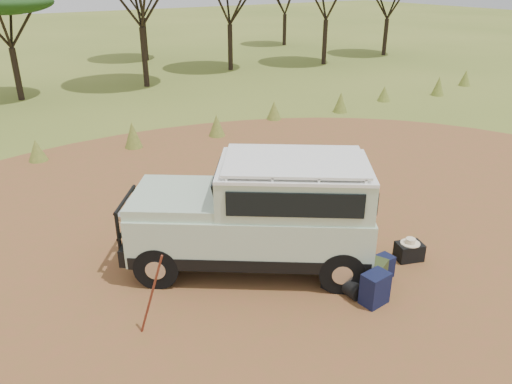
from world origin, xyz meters
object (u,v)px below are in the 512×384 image
backpack_black (332,277)px  hard_case (409,251)px  backpack_olive (377,274)px  walking_staff (151,295)px  safari_vehicle (259,216)px  backpack_navy (375,289)px  duffel_navy (382,267)px

backpack_black → hard_case: backpack_black is taller
backpack_olive → hard_case: bearing=-9.9°
walking_staff → hard_case: (5.35, -0.68, -0.58)m
backpack_black → safari_vehicle: bearing=104.5°
safari_vehicle → walking_staff: (-2.60, -0.84, -0.35)m
backpack_black → backpack_navy: size_ratio=0.75×
hard_case → safari_vehicle: bearing=170.1°
backpack_navy → backpack_olive: bearing=35.0°
backpack_navy → hard_case: (1.69, 0.69, -0.12)m
safari_vehicle → duffel_navy: safari_vehicle is taller
backpack_olive → safari_vehicle: bearing=104.0°
hard_case → backpack_olive: bearing=-146.3°
safari_vehicle → walking_staff: size_ratio=3.08×
walking_staff → backpack_olive: bearing=-61.4°
backpack_black → hard_case: size_ratio=0.88×
duffel_navy → hard_case: size_ratio=0.85×
safari_vehicle → walking_staff: bearing=-126.8°
walking_staff → duffel_navy: (4.40, -0.84, -0.54)m
safari_vehicle → backpack_black: bearing=-27.1°
walking_staff → duffel_navy: walking_staff is taller
safari_vehicle → backpack_navy: size_ratio=7.89×
backpack_navy → backpack_olive: (0.42, 0.36, -0.04)m
backpack_black → hard_case: 2.02m
duffel_navy → hard_case: bearing=8.3°
backpack_navy → backpack_olive: 0.56m
walking_staff → backpack_navy: walking_staff is taller
backpack_olive → duffel_navy: bearing=3.9°
backpack_navy → walking_staff: bearing=154.1°
walking_staff → duffel_navy: bearing=-58.3°
hard_case → backpack_navy: bearing=-138.8°
backpack_black → backpack_olive: backpack_olive is taller
duffel_navy → hard_case: 0.96m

